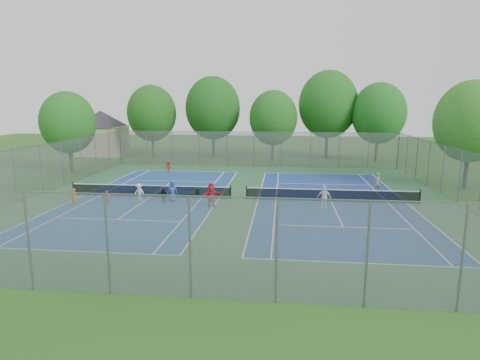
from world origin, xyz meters
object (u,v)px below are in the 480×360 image
object	(u,v)px
net_right	(331,196)
ball_hopper	(197,192)
instructor	(377,182)
ball_crate	(135,192)
net_left	(150,191)

from	to	relation	value
net_right	ball_hopper	size ratio (longest dim) A/B	20.79
instructor	ball_hopper	bearing A→B (deg)	-4.51
ball_hopper	instructor	distance (m)	14.79
ball_crate	ball_hopper	bearing A→B (deg)	-3.16
instructor	ball_crate	bearing A→B (deg)	-8.35
net_right	instructor	xyz separation A→B (m)	(4.12, 3.61, 0.37)
net_right	ball_crate	distance (m)	15.63
net_right	net_left	bearing A→B (deg)	180.00
ball_crate	ball_hopper	world-z (taller)	ball_hopper
net_right	instructor	bearing A→B (deg)	41.24
net_right	ball_hopper	xyz separation A→B (m)	(-10.37, 0.64, -0.15)
ball_hopper	instructor	world-z (taller)	instructor
net_left	net_right	distance (m)	14.00
net_left	ball_hopper	size ratio (longest dim) A/B	20.79
ball_hopper	instructor	bearing A→B (deg)	11.58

